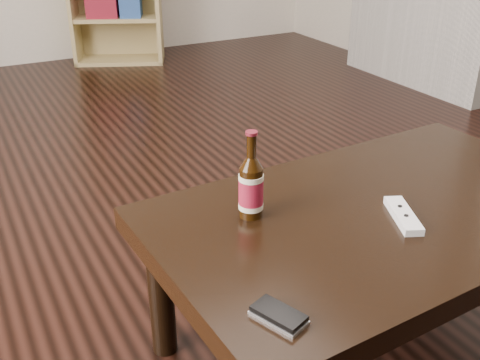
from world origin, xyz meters
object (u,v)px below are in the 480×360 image
beer_bottle (251,187)px  phone (279,315)px  coffee_table (380,226)px  remote (403,215)px

beer_bottle → phone: size_ratio=1.89×
coffee_table → beer_bottle: 0.37m
phone → remote: size_ratio=0.69×
phone → remote: (0.46, 0.17, 0.00)m
coffee_table → phone: (-0.46, -0.24, 0.07)m
coffee_table → beer_bottle: beer_bottle is taller
coffee_table → remote: 0.10m
beer_bottle → phone: 0.39m
coffee_table → beer_bottle: size_ratio=5.45×
phone → coffee_table: bearing=6.7°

